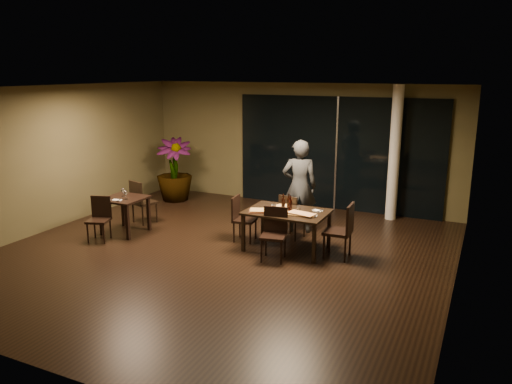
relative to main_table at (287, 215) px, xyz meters
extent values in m
plane|color=black|center=(-1.00, -0.80, -0.68)|extent=(8.00, 8.00, 0.00)
cube|color=#4C4628|center=(-1.00, 3.25, 0.82)|extent=(8.00, 0.10, 3.00)
cube|color=#4C4628|center=(-1.00, -4.85, 0.82)|extent=(8.00, 0.10, 3.00)
cube|color=#4C4628|center=(-5.05, -0.80, 0.82)|extent=(0.10, 8.00, 3.00)
cube|color=#4C4628|center=(3.05, -0.80, 0.82)|extent=(0.10, 8.00, 3.00)
cube|color=silver|center=(-1.00, -0.80, 2.34)|extent=(8.00, 8.00, 0.04)
cube|color=black|center=(0.00, 3.16, 0.67)|extent=(5.00, 0.06, 2.70)
cylinder|color=silver|center=(1.40, 2.85, 0.82)|extent=(0.24, 0.24, 3.00)
cube|color=black|center=(0.00, 0.00, 0.05)|extent=(1.50, 1.00, 0.04)
cube|color=black|center=(-0.69, -0.44, -0.32)|extent=(0.06, 0.06, 0.71)
cube|color=black|center=(0.69, -0.44, -0.32)|extent=(0.06, 0.06, 0.71)
cube|color=black|center=(-0.69, 0.44, -0.32)|extent=(0.06, 0.06, 0.71)
cube|color=black|center=(0.69, 0.44, -0.32)|extent=(0.06, 0.06, 0.71)
cube|color=black|center=(-3.40, -0.50, 0.05)|extent=(0.80, 0.80, 0.04)
cube|color=black|center=(-3.74, -0.84, -0.32)|extent=(0.06, 0.06, 0.71)
cube|color=black|center=(-3.06, -0.84, -0.32)|extent=(0.06, 0.06, 0.71)
cube|color=black|center=(-3.74, -0.16, -0.32)|extent=(0.06, 0.06, 0.71)
cube|color=black|center=(-3.06, -0.16, -0.32)|extent=(0.06, 0.06, 0.71)
cube|color=black|center=(-0.14, 0.68, -0.25)|extent=(0.49, 0.49, 0.05)
cylinder|color=black|center=(0.06, 0.81, -0.46)|extent=(0.03, 0.03, 0.43)
cylinder|color=black|center=(-0.27, 0.88, -0.46)|extent=(0.03, 0.03, 0.43)
cylinder|color=black|center=(-0.01, 0.48, -0.46)|extent=(0.03, 0.03, 0.43)
cylinder|color=black|center=(-0.34, 0.54, -0.46)|extent=(0.03, 0.03, 0.43)
cube|color=black|center=(-0.18, 0.49, -0.01)|extent=(0.42, 0.12, 0.47)
cube|color=black|center=(-0.01, -0.61, -0.23)|extent=(0.51, 0.51, 0.05)
cylinder|color=black|center=(-0.15, -0.82, -0.45)|extent=(0.04, 0.04, 0.44)
cylinder|color=black|center=(0.20, -0.75, -0.45)|extent=(0.04, 0.04, 0.44)
cylinder|color=black|center=(-0.22, -0.47, -0.45)|extent=(0.04, 0.04, 0.44)
cylinder|color=black|center=(0.13, -0.40, -0.45)|extent=(0.04, 0.04, 0.44)
cube|color=black|center=(-0.05, -0.41, 0.01)|extent=(0.43, 0.12, 0.49)
cube|color=black|center=(-0.93, 0.10, -0.25)|extent=(0.46, 0.46, 0.05)
cylinder|color=black|center=(-0.74, -0.04, -0.46)|extent=(0.03, 0.03, 0.42)
cylinder|color=black|center=(-0.78, 0.29, -0.46)|extent=(0.03, 0.03, 0.42)
cylinder|color=black|center=(-1.08, -0.08, -0.46)|extent=(0.03, 0.03, 0.42)
cylinder|color=black|center=(-1.12, 0.25, -0.46)|extent=(0.03, 0.03, 0.42)
cube|color=black|center=(-1.12, 0.08, -0.02)|extent=(0.09, 0.42, 0.47)
cube|color=black|center=(0.98, 0.01, -0.20)|extent=(0.49, 0.49, 0.05)
cylinder|color=black|center=(0.78, 0.19, -0.44)|extent=(0.04, 0.04, 0.48)
cylinder|color=black|center=(0.79, -0.19, -0.44)|extent=(0.04, 0.04, 0.48)
cylinder|color=black|center=(1.16, 0.21, -0.44)|extent=(0.04, 0.04, 0.48)
cylinder|color=black|center=(1.18, -0.18, -0.44)|extent=(0.04, 0.04, 0.48)
cube|color=black|center=(1.19, 0.02, 0.07)|extent=(0.06, 0.47, 0.53)
cube|color=black|center=(-3.48, 0.24, -0.22)|extent=(0.56, 0.56, 0.05)
cylinder|color=black|center=(-3.25, 0.36, -0.45)|extent=(0.04, 0.04, 0.46)
cylinder|color=black|center=(-3.60, 0.47, -0.45)|extent=(0.04, 0.04, 0.46)
cylinder|color=black|center=(-3.36, 0.01, -0.45)|extent=(0.04, 0.04, 0.46)
cylinder|color=black|center=(-3.71, 0.12, -0.45)|extent=(0.04, 0.04, 0.46)
cube|color=black|center=(-3.54, 0.05, 0.03)|extent=(0.44, 0.17, 0.51)
cube|color=black|center=(-3.54, -1.13, -0.26)|extent=(0.51, 0.51, 0.05)
cylinder|color=black|center=(-3.64, -1.34, -0.47)|extent=(0.03, 0.03, 0.41)
cylinder|color=black|center=(-3.33, -1.23, -0.47)|extent=(0.03, 0.03, 0.41)
cylinder|color=black|center=(-3.75, -1.03, -0.47)|extent=(0.03, 0.03, 0.41)
cylinder|color=black|center=(-3.44, -0.92, -0.47)|extent=(0.03, 0.03, 0.41)
cube|color=black|center=(-3.60, -0.95, -0.03)|extent=(0.39, 0.17, 0.46)
imported|color=#2B2D30|center=(-0.17, 1.10, 0.29)|extent=(0.77, 0.64, 1.94)
imported|color=#254F1A|center=(-3.98, 2.15, 0.13)|extent=(1.22, 1.22, 1.61)
cube|color=#422315|center=(-0.35, -0.21, 0.08)|extent=(0.67, 0.53, 0.01)
cube|color=#4D3418|center=(0.34, -0.13, 0.08)|extent=(0.54, 0.31, 0.01)
cylinder|color=#BA3E14|center=(-0.18, 0.26, 0.08)|extent=(0.28, 0.28, 0.01)
cylinder|color=white|center=(-0.29, 0.03, 0.12)|extent=(0.07, 0.07, 0.08)
cylinder|color=white|center=(0.19, 0.09, 0.12)|extent=(0.08, 0.08, 0.09)
cube|color=white|center=(0.53, -0.11, 0.08)|extent=(0.20, 0.14, 0.01)
cube|color=white|center=(0.52, 0.24, 0.08)|extent=(0.20, 0.15, 0.01)
cube|color=white|center=(-3.38, -0.74, 0.08)|extent=(0.20, 0.15, 0.01)
camera|label=1|loc=(3.29, -8.29, 2.64)|focal=35.00mm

